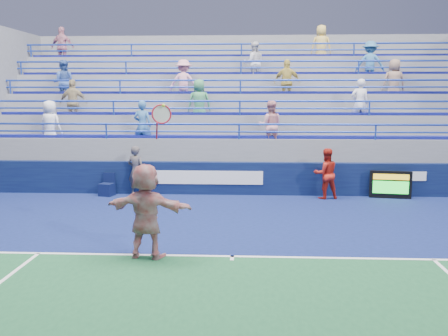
# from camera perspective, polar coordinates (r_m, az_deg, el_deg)

# --- Properties ---
(ground) EXTENTS (120.00, 120.00, 0.00)m
(ground) POSITION_cam_1_polar(r_m,az_deg,el_deg) (10.50, 0.95, -10.17)
(ground) COLOR #333538
(sponsor_wall) EXTENTS (18.00, 0.32, 1.10)m
(sponsor_wall) POSITION_cam_1_polar(r_m,az_deg,el_deg) (16.68, 1.72, -1.20)
(sponsor_wall) COLOR #090F36
(sponsor_wall) RESTS_ON ground
(bleacher_stand) EXTENTS (18.00, 5.60, 6.13)m
(bleacher_stand) POSITION_cam_1_polar(r_m,az_deg,el_deg) (20.30, 1.92, 3.37)
(bleacher_stand) COLOR slate
(bleacher_stand) RESTS_ON ground
(serve_speed_board) EXTENTS (1.31, 0.32, 0.90)m
(serve_speed_board) POSITION_cam_1_polar(r_m,az_deg,el_deg) (16.93, 18.49, -1.83)
(serve_speed_board) COLOR black
(serve_speed_board) RESTS_ON ground
(judge_chair) EXTENTS (0.51, 0.52, 0.76)m
(judge_chair) POSITION_cam_1_polar(r_m,az_deg,el_deg) (16.96, -13.23, -2.32)
(judge_chair) COLOR #0B1337
(judge_chair) RESTS_ON ground
(tennis_player) EXTENTS (1.91, 0.91, 3.17)m
(tennis_player) POSITION_cam_1_polar(r_m,az_deg,el_deg) (10.33, -8.87, -4.86)
(tennis_player) COLOR silver
(tennis_player) RESTS_ON ground
(line_judge) EXTENTS (0.71, 0.58, 1.67)m
(line_judge) POSITION_cam_1_polar(r_m,az_deg,el_deg) (16.70, -10.02, -0.33)
(line_judge) COLOR #131A36
(line_judge) RESTS_ON ground
(ball_girl) EXTENTS (0.89, 0.75, 1.64)m
(ball_girl) POSITION_cam_1_polar(r_m,az_deg,el_deg) (16.30, 11.56, -0.65)
(ball_girl) COLOR #AC1E13
(ball_girl) RESTS_ON ground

